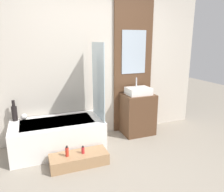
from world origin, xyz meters
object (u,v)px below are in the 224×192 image
(bottle_soap_primary, at_px, (67,152))
(wooden_step_bench, at_px, (79,159))
(bottle_soap_secondary, at_px, (83,150))
(vase_round_light, at_px, (24,117))
(sink, at_px, (138,91))
(vase_tall_dark, at_px, (14,112))
(bathtub, at_px, (58,135))

(bottle_soap_primary, bearing_deg, wooden_step_bench, 0.00)
(bottle_soap_primary, relative_size, bottle_soap_secondary, 1.40)
(vase_round_light, bearing_deg, bottle_soap_primary, -57.50)
(sink, bearing_deg, vase_tall_dark, 175.92)
(wooden_step_bench, xyz_separation_m, vase_round_light, (-0.68, 0.82, 0.45))
(bathtub, relative_size, bottle_soap_secondary, 12.86)
(wooden_step_bench, xyz_separation_m, bottle_soap_primary, (-0.16, 0.00, 0.15))
(vase_round_light, relative_size, bottle_soap_secondary, 0.92)
(vase_tall_dark, distance_m, bottle_soap_secondary, 1.27)
(wooden_step_bench, height_order, sink, sink)
(wooden_step_bench, relative_size, bottle_soap_secondary, 7.41)
(sink, xyz_separation_m, bottle_soap_primary, (-1.43, -0.68, -0.58))
(bathtub, distance_m, bottle_soap_secondary, 0.62)
(vase_tall_dark, height_order, bottle_soap_secondary, vase_tall_dark)
(sink, height_order, bottle_soap_primary, sink)
(vase_tall_dark, height_order, vase_round_light, vase_tall_dark)
(sink, distance_m, vase_tall_dark, 2.09)
(vase_round_light, distance_m, bottle_soap_primary, 1.02)
(bottle_soap_secondary, bearing_deg, vase_round_light, 132.20)
(sink, bearing_deg, bottle_soap_secondary, -150.66)
(sink, bearing_deg, vase_round_light, 175.87)
(bottle_soap_primary, height_order, bottle_soap_secondary, bottle_soap_primary)
(sink, relative_size, vase_round_light, 4.24)
(sink, distance_m, bottle_soap_secondary, 1.51)
(sink, height_order, bottle_soap_secondary, sink)
(sink, xyz_separation_m, bottle_soap_secondary, (-1.21, -0.68, -0.60))
(sink, bearing_deg, wooden_step_bench, -151.84)
(sink, relative_size, bottle_soap_primary, 2.78)
(vase_round_light, bearing_deg, bottle_soap_secondary, -47.80)
(vase_round_light, xyz_separation_m, bottle_soap_secondary, (0.74, -0.82, -0.31))
(vase_tall_dark, bearing_deg, bottle_soap_secondary, -43.42)
(wooden_step_bench, relative_size, bottle_soap_primary, 5.31)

